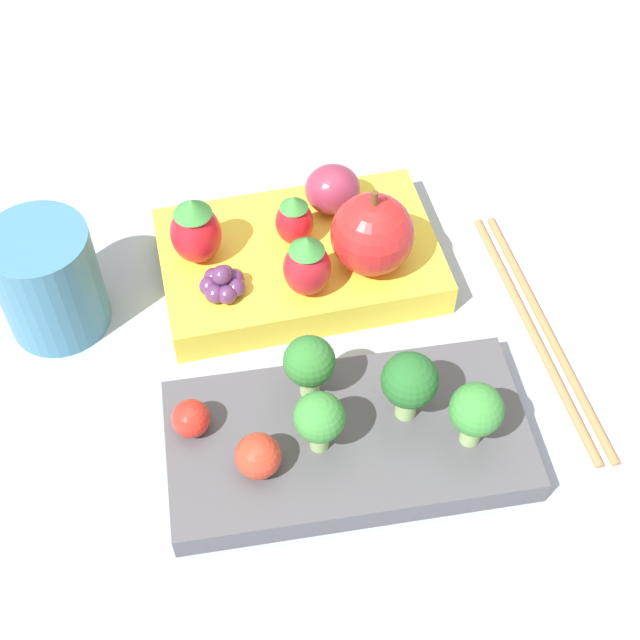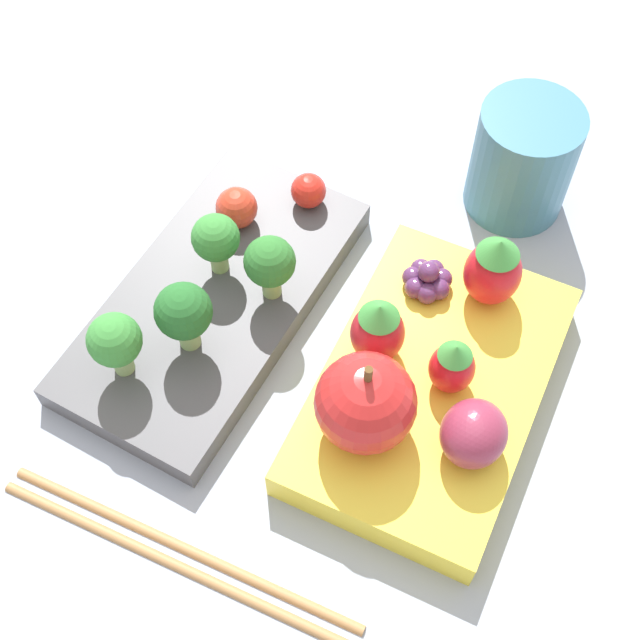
{
  "view_description": "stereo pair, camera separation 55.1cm",
  "coord_description": "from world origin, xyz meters",
  "px_view_note": "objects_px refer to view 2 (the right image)",
  "views": [
    {
      "loc": [
        0.06,
        0.34,
        0.47
      ],
      "look_at": [
        0.01,
        -0.0,
        0.04
      ],
      "focal_mm": 50.0,
      "sensor_mm": 36.0,
      "label": 1
    },
    {
      "loc": [
        -0.23,
        -0.14,
        0.47
      ],
      "look_at": [
        0.01,
        -0.0,
        0.04
      ],
      "focal_mm": 50.0,
      "sensor_mm": 36.0,
      "label": 2
    }
  ],
  "objects_px": {
    "cherry_tomato_0": "(308,191)",
    "apple": "(366,403)",
    "bento_box_savoury": "(216,298)",
    "cherry_tomato_1": "(237,208)",
    "strawberry_2": "(452,366)",
    "broccoli_floret_1": "(184,313)",
    "plum": "(474,433)",
    "broccoli_floret_3": "(270,263)",
    "drinking_cup": "(523,160)",
    "bento_box_fruit": "(431,389)",
    "grape_cluster": "(427,280)",
    "broccoli_floret_0": "(216,239)",
    "strawberry_0": "(378,331)",
    "broccoli_floret_2": "(115,342)",
    "chopsticks_pair": "(173,552)",
    "strawberry_1": "(493,270)"
  },
  "relations": [
    {
      "from": "cherry_tomato_0",
      "to": "apple",
      "type": "relative_size",
      "value": 0.35
    },
    {
      "from": "bento_box_savoury",
      "to": "apple",
      "type": "bearing_deg",
      "value": -107.22
    },
    {
      "from": "cherry_tomato_0",
      "to": "cherry_tomato_1",
      "type": "relative_size",
      "value": 0.86
    },
    {
      "from": "cherry_tomato_0",
      "to": "strawberry_2",
      "type": "height_order",
      "value": "strawberry_2"
    },
    {
      "from": "broccoli_floret_1",
      "to": "plum",
      "type": "xyz_separation_m",
      "value": [
        0.02,
        -0.17,
        -0.01
      ]
    },
    {
      "from": "cherry_tomato_0",
      "to": "apple",
      "type": "height_order",
      "value": "apple"
    },
    {
      "from": "cherry_tomato_0",
      "to": "broccoli_floret_3",
      "type": "bearing_deg",
      "value": -167.59
    },
    {
      "from": "broccoli_floret_3",
      "to": "drinking_cup",
      "type": "distance_m",
      "value": 0.18
    },
    {
      "from": "bento_box_fruit",
      "to": "broccoli_floret_3",
      "type": "relative_size",
      "value": 4.17
    },
    {
      "from": "cherry_tomato_1",
      "to": "bento_box_savoury",
      "type": "bearing_deg",
      "value": -162.84
    },
    {
      "from": "apple",
      "to": "grape_cluster",
      "type": "distance_m",
      "value": 0.1
    },
    {
      "from": "bento_box_fruit",
      "to": "broccoli_floret_3",
      "type": "distance_m",
      "value": 0.12
    },
    {
      "from": "plum",
      "to": "broccoli_floret_0",
      "type": "bearing_deg",
      "value": 78.73
    },
    {
      "from": "broccoli_floret_1",
      "to": "plum",
      "type": "height_order",
      "value": "broccoli_floret_1"
    },
    {
      "from": "broccoli_floret_0",
      "to": "strawberry_2",
      "type": "xyz_separation_m",
      "value": [
        -0.01,
        -0.16,
        -0.0
      ]
    },
    {
      "from": "broccoli_floret_0",
      "to": "bento_box_fruit",
      "type": "bearing_deg",
      "value": -93.26
    },
    {
      "from": "cherry_tomato_1",
      "to": "drinking_cup",
      "type": "bearing_deg",
      "value": -50.12
    },
    {
      "from": "cherry_tomato_0",
      "to": "strawberry_0",
      "type": "distance_m",
      "value": 0.12
    },
    {
      "from": "cherry_tomato_1",
      "to": "apple",
      "type": "distance_m",
      "value": 0.17
    },
    {
      "from": "broccoli_floret_0",
      "to": "broccoli_floret_2",
      "type": "distance_m",
      "value": 0.09
    },
    {
      "from": "broccoli_floret_0",
      "to": "strawberry_2",
      "type": "bearing_deg",
      "value": -92.43
    },
    {
      "from": "cherry_tomato_0",
      "to": "grape_cluster",
      "type": "bearing_deg",
      "value": -105.27
    },
    {
      "from": "broccoli_floret_0",
      "to": "broccoli_floret_3",
      "type": "xyz_separation_m",
      "value": [
        0.0,
        -0.04,
        0.0
      ]
    },
    {
      "from": "broccoli_floret_3",
      "to": "drinking_cup",
      "type": "relative_size",
      "value": 0.6
    },
    {
      "from": "cherry_tomato_1",
      "to": "apple",
      "type": "height_order",
      "value": "apple"
    },
    {
      "from": "grape_cluster",
      "to": "strawberry_2",
      "type": "bearing_deg",
      "value": -142.91
    },
    {
      "from": "apple",
      "to": "chopsticks_pair",
      "type": "bearing_deg",
      "value": 151.6
    },
    {
      "from": "strawberry_0",
      "to": "broccoli_floret_1",
      "type": "bearing_deg",
      "value": 114.44
    },
    {
      "from": "cherry_tomato_1",
      "to": "broccoli_floret_2",
      "type": "bearing_deg",
      "value": -179.64
    },
    {
      "from": "drinking_cup",
      "to": "cherry_tomato_0",
      "type": "bearing_deg",
      "value": 126.84
    },
    {
      "from": "bento_box_savoury",
      "to": "apple",
      "type": "relative_size",
      "value": 3.34
    },
    {
      "from": "broccoli_floret_0",
      "to": "plum",
      "type": "xyz_separation_m",
      "value": [
        -0.04,
        -0.19,
        -0.0
      ]
    },
    {
      "from": "cherry_tomato_0",
      "to": "chopsticks_pair",
      "type": "xyz_separation_m",
      "value": [
        -0.23,
        -0.05,
        -0.03
      ]
    },
    {
      "from": "bento_box_fruit",
      "to": "strawberry_2",
      "type": "height_order",
      "value": "strawberry_2"
    },
    {
      "from": "grape_cluster",
      "to": "drinking_cup",
      "type": "relative_size",
      "value": 0.39
    },
    {
      "from": "bento_box_fruit",
      "to": "cherry_tomato_1",
      "type": "bearing_deg",
      "value": 74.43
    },
    {
      "from": "plum",
      "to": "cherry_tomato_1",
      "type": "bearing_deg",
      "value": 69.5
    },
    {
      "from": "broccoli_floret_2",
      "to": "broccoli_floret_3",
      "type": "height_order",
      "value": "same"
    },
    {
      "from": "broccoli_floret_2",
      "to": "cherry_tomato_1",
      "type": "height_order",
      "value": "broccoli_floret_2"
    },
    {
      "from": "bento_box_fruit",
      "to": "drinking_cup",
      "type": "height_order",
      "value": "drinking_cup"
    },
    {
      "from": "broccoli_floret_3",
      "to": "apple",
      "type": "xyz_separation_m",
      "value": [
        -0.05,
        -0.09,
        0.0
      ]
    },
    {
      "from": "broccoli_floret_3",
      "to": "strawberry_1",
      "type": "relative_size",
      "value": 0.91
    },
    {
      "from": "bento_box_fruit",
      "to": "broccoli_floret_3",
      "type": "xyz_separation_m",
      "value": [
        0.01,
        0.11,
        0.04
      ]
    },
    {
      "from": "broccoli_floret_1",
      "to": "strawberry_1",
      "type": "distance_m",
      "value": 0.18
    },
    {
      "from": "bento_box_fruit",
      "to": "cherry_tomato_0",
      "type": "xyz_separation_m",
      "value": [
        0.08,
        0.13,
        0.02
      ]
    },
    {
      "from": "broccoli_floret_2",
      "to": "plum",
      "type": "relative_size",
      "value": 1.22
    },
    {
      "from": "strawberry_1",
      "to": "chopsticks_pair",
      "type": "height_order",
      "value": "strawberry_1"
    },
    {
      "from": "drinking_cup",
      "to": "chopsticks_pair",
      "type": "xyz_separation_m",
      "value": [
        -0.31,
        0.06,
        -0.04
      ]
    },
    {
      "from": "cherry_tomato_0",
      "to": "broccoli_floret_0",
      "type": "bearing_deg",
      "value": 163.17
    },
    {
      "from": "broccoli_floret_2",
      "to": "broccoli_floret_3",
      "type": "bearing_deg",
      "value": -28.04
    }
  ]
}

